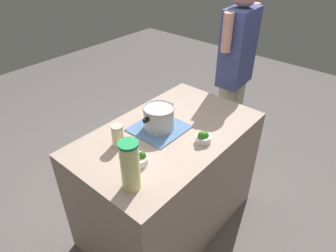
{
  "coord_description": "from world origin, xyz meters",
  "views": [
    {
      "loc": [
        -1.26,
        -1.08,
        2.07
      ],
      "look_at": [
        0.0,
        0.0,
        0.95
      ],
      "focal_mm": 32.08,
      "sensor_mm": 36.0,
      "label": 1
    }
  ],
  "objects_px": {
    "broccoli_bowl_front": "(203,137)",
    "broccoli_bowl_center": "(139,159)",
    "cooking_pot": "(159,117)",
    "person_cook": "(234,75)",
    "mason_jar": "(118,135)",
    "lemonade_pitcher": "(130,166)"
  },
  "relations": [
    {
      "from": "broccoli_bowl_front",
      "to": "person_cook",
      "type": "relative_size",
      "value": 0.06
    },
    {
      "from": "person_cook",
      "to": "cooking_pot",
      "type": "bearing_deg",
      "value": 179.97
    },
    {
      "from": "broccoli_bowl_center",
      "to": "person_cook",
      "type": "bearing_deg",
      "value": 6.42
    },
    {
      "from": "lemonade_pitcher",
      "to": "mason_jar",
      "type": "xyz_separation_m",
      "value": [
        0.2,
        0.33,
        -0.07
      ]
    },
    {
      "from": "broccoli_bowl_front",
      "to": "broccoli_bowl_center",
      "type": "relative_size",
      "value": 0.88
    },
    {
      "from": "cooking_pot",
      "to": "person_cook",
      "type": "distance_m",
      "value": 1.01
    },
    {
      "from": "cooking_pot",
      "to": "lemonade_pitcher",
      "type": "bearing_deg",
      "value": -152.98
    },
    {
      "from": "mason_jar",
      "to": "broccoli_bowl_front",
      "type": "relative_size",
      "value": 1.44
    },
    {
      "from": "lemonade_pitcher",
      "to": "cooking_pot",
      "type": "bearing_deg",
      "value": 27.02
    },
    {
      "from": "cooking_pot",
      "to": "broccoli_bowl_center",
      "type": "xyz_separation_m",
      "value": [
        -0.35,
        -0.15,
        -0.06
      ]
    },
    {
      "from": "broccoli_bowl_front",
      "to": "cooking_pot",
      "type": "bearing_deg",
      "value": 103.04
    },
    {
      "from": "mason_jar",
      "to": "broccoli_bowl_front",
      "type": "distance_m",
      "value": 0.55
    },
    {
      "from": "cooking_pot",
      "to": "broccoli_bowl_front",
      "type": "height_order",
      "value": "cooking_pot"
    },
    {
      "from": "broccoli_bowl_front",
      "to": "mason_jar",
      "type": "bearing_deg",
      "value": 133.65
    },
    {
      "from": "cooking_pot",
      "to": "mason_jar",
      "type": "height_order",
      "value": "cooking_pot"
    },
    {
      "from": "person_cook",
      "to": "lemonade_pitcher",
      "type": "bearing_deg",
      "value": -170.37
    },
    {
      "from": "lemonade_pitcher",
      "to": "broccoli_bowl_front",
      "type": "height_order",
      "value": "lemonade_pitcher"
    },
    {
      "from": "cooking_pot",
      "to": "broccoli_bowl_center",
      "type": "bearing_deg",
      "value": -156.18
    },
    {
      "from": "mason_jar",
      "to": "person_cook",
      "type": "height_order",
      "value": "person_cook"
    },
    {
      "from": "cooking_pot",
      "to": "mason_jar",
      "type": "bearing_deg",
      "value": 165.81
    },
    {
      "from": "cooking_pot",
      "to": "lemonade_pitcher",
      "type": "xyz_separation_m",
      "value": [
        -0.5,
        -0.26,
        0.06
      ]
    },
    {
      "from": "cooking_pot",
      "to": "broccoli_bowl_front",
      "type": "relative_size",
      "value": 2.82
    }
  ]
}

